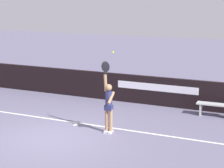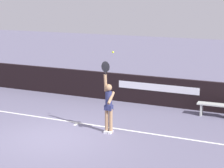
{
  "view_description": "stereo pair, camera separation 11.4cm",
  "coord_description": "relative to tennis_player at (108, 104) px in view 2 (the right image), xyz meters",
  "views": [
    {
      "loc": [
        6.46,
        -9.9,
        4.3
      ],
      "look_at": [
        1.47,
        1.16,
        1.59
      ],
      "focal_mm": 64.55,
      "sensor_mm": 36.0,
      "label": 1
    },
    {
      "loc": [
        6.57,
        -9.85,
        4.3
      ],
      "look_at": [
        1.47,
        1.16,
        1.59
      ],
      "focal_mm": 64.55,
      "sensor_mm": 36.0,
      "label": 2
    }
  ],
  "objects": [
    {
      "name": "tennis_ball",
      "position": [
        0.12,
        0.08,
        1.63
      ],
      "size": [
        0.06,
        0.06,
        0.06
      ],
      "color": "#CBE02C"
    },
    {
      "name": "courtside_bench_near",
      "position": [
        2.74,
        3.15,
        -0.59
      ],
      "size": [
        1.28,
        0.41,
        0.48
      ],
      "color": "#B6B9B5",
      "rests_on": "ground"
    },
    {
      "name": "court_lines",
      "position": [
        -1.36,
        -2.17,
        -0.94
      ],
      "size": [
        11.88,
        5.39,
        0.0
      ],
      "color": "white",
      "rests_on": "ground"
    },
    {
      "name": "ground_plane",
      "position": [
        -1.36,
        -1.15,
        -0.94
      ],
      "size": [
        60.0,
        60.0,
        0.0
      ],
      "primitive_type": "plane",
      "color": "slate"
    },
    {
      "name": "back_wall",
      "position": [
        -1.35,
        3.75,
        -0.37
      ],
      "size": [
        17.48,
        0.17,
        1.14
      ],
      "color": "black",
      "rests_on": "ground"
    },
    {
      "name": "tennis_player",
      "position": [
        0.0,
        0.0,
        0.0
      ],
      "size": [
        0.41,
        0.44,
        2.3
      ],
      "color": "#9D7756",
      "rests_on": "ground"
    }
  ]
}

